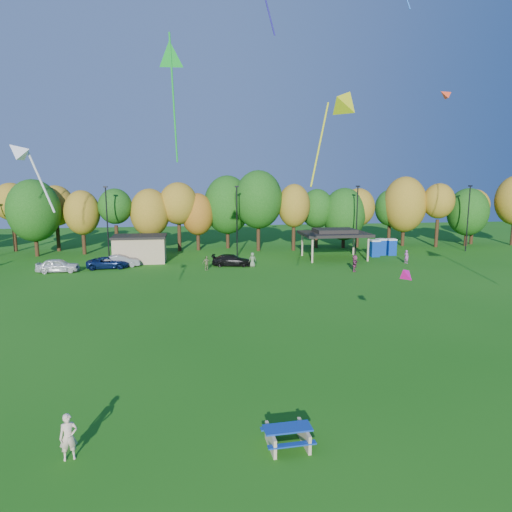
{
  "coord_description": "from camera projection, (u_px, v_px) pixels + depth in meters",
  "views": [
    {
      "loc": [
        -3.98,
        -17.88,
        10.0
      ],
      "look_at": [
        -0.49,
        6.0,
        5.89
      ],
      "focal_mm": 32.0,
      "sensor_mm": 36.0,
      "label": 1
    }
  ],
  "objects": [
    {
      "name": "ground",
      "position": [
        287.0,
        413.0,
        19.69
      ],
      "size": [
        160.0,
        160.0,
        0.0
      ],
      "primitive_type": "plane",
      "color": "#19600F",
      "rests_on": "ground"
    },
    {
      "name": "tree_line",
      "position": [
        211.0,
        208.0,
        62.94
      ],
      "size": [
        93.57,
        10.55,
        11.15
      ],
      "color": "black",
      "rests_on": "ground"
    },
    {
      "name": "lamp_posts",
      "position": [
        237.0,
        219.0,
        58.17
      ],
      "size": [
        64.5,
        0.25,
        9.09
      ],
      "color": "black",
      "rests_on": "ground"
    },
    {
      "name": "utility_building",
      "position": [
        140.0,
        249.0,
        55.06
      ],
      "size": [
        6.3,
        4.3,
        3.25
      ],
      "color": "tan",
      "rests_on": "ground"
    },
    {
      "name": "pavilion",
      "position": [
        334.0,
        233.0,
        57.23
      ],
      "size": [
        8.2,
        6.2,
        3.77
      ],
      "color": "tan",
      "rests_on": "ground"
    },
    {
      "name": "porta_potties",
      "position": [
        382.0,
        247.0,
        59.75
      ],
      "size": [
        3.75,
        2.16,
        2.18
      ],
      "color": "#0B3399",
      "rests_on": "ground"
    },
    {
      "name": "picnic_table",
      "position": [
        288.0,
        435.0,
        17.17
      ],
      "size": [
        1.89,
        1.6,
        0.78
      ],
      "rotation": [
        0.0,
        0.0,
        0.06
      ],
      "color": "tan",
      "rests_on": "ground"
    },
    {
      "name": "kite_flyer",
      "position": [
        69.0,
        437.0,
        16.32
      ],
      "size": [
        0.72,
        0.57,
        1.73
      ],
      "primitive_type": "imported",
      "rotation": [
        0.0,
        0.0,
        0.27
      ],
      "color": "beige",
      "rests_on": "ground"
    },
    {
      "name": "car_a",
      "position": [
        58.0,
        265.0,
        49.12
      ],
      "size": [
        4.44,
        1.87,
        1.5
      ],
      "primitive_type": "imported",
      "rotation": [
        0.0,
        0.0,
        1.6
      ],
      "color": "silver",
      "rests_on": "ground"
    },
    {
      "name": "car_b",
      "position": [
        121.0,
        261.0,
        52.16
      ],
      "size": [
        4.29,
        1.88,
        1.37
      ],
      "primitive_type": "imported",
      "rotation": [
        0.0,
        0.0,
        1.68
      ],
      "color": "gray",
      "rests_on": "ground"
    },
    {
      "name": "car_c",
      "position": [
        108.0,
        263.0,
        51.27
      ],
      "size": [
        4.83,
        2.6,
        1.29
      ],
      "primitive_type": "imported",
      "rotation": [
        0.0,
        0.0,
        1.67
      ],
      "color": "#0C1C48",
      "rests_on": "ground"
    },
    {
      "name": "car_d",
      "position": [
        232.0,
        260.0,
        52.76
      ],
      "size": [
        4.82,
        2.56,
        1.33
      ],
      "primitive_type": "imported",
      "rotation": [
        0.0,
        0.0,
        1.41
      ],
      "color": "black",
      "rests_on": "ground"
    },
    {
      "name": "far_person_0",
      "position": [
        206.0,
        263.0,
        50.25
      ],
      "size": [
        0.98,
        0.6,
        1.56
      ],
      "primitive_type": "imported",
      "rotation": [
        0.0,
        0.0,
        0.26
      ],
      "color": "olive",
      "rests_on": "ground"
    },
    {
      "name": "far_person_2",
      "position": [
        252.0,
        260.0,
        52.05
      ],
      "size": [
        0.85,
        0.57,
        1.68
      ],
      "primitive_type": "imported",
      "rotation": [
        0.0,
        0.0,
        3.09
      ],
      "color": "#647C55",
      "rests_on": "ground"
    },
    {
      "name": "far_person_3",
      "position": [
        406.0,
        257.0,
        54.22
      ],
      "size": [
        0.61,
        0.7,
        1.61
      ],
      "primitive_type": "imported",
      "rotation": [
        0.0,
        0.0,
        2.03
      ],
      "color": "#A84F9D",
      "rests_on": "ground"
    },
    {
      "name": "far_person_4",
      "position": [
        355.0,
        263.0,
        49.48
      ],
      "size": [
        1.24,
        1.77,
        1.84
      ],
      "primitive_type": "imported",
      "rotation": [
        0.0,
        0.0,
        1.11
      ],
      "color": "#843758",
      "rests_on": "ground"
    },
    {
      "name": "kite_3",
      "position": [
        444.0,
        94.0,
        44.91
      ],
      "size": [
        1.47,
        1.22,
        1.34
      ],
      "color": "#F7411D"
    },
    {
      "name": "kite_5",
      "position": [
        18.0,
        152.0,
        20.18
      ],
      "size": [
        2.08,
        1.0,
        3.36
      ],
      "color": "silver"
    },
    {
      "name": "kite_9",
      "position": [
        405.0,
        273.0,
        24.41
      ],
      "size": [
        1.31,
        1.28,
        1.06
      ],
      "color": "#F60D95"
    },
    {
      "name": "kite_11",
      "position": [
        345.0,
        101.0,
        24.32
      ],
      "size": [
        3.03,
        2.95,
        5.63
      ],
      "color": "yellow"
    },
    {
      "name": "kite_14",
      "position": [
        171.0,
        53.0,
        26.97
      ],
      "size": [
        1.81,
        4.5,
        7.57
      ],
      "color": "green"
    }
  ]
}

